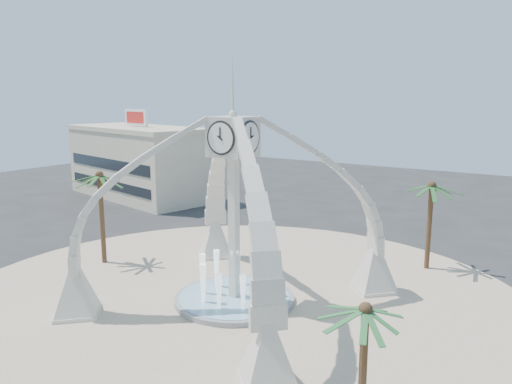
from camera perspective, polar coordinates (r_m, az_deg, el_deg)
The scene contains 8 objects.
ground at distance 34.20m, azimuth -2.47°, elevation -12.45°, with size 140.00×140.00×0.00m, color #282828.
plaza at distance 34.19m, azimuth -2.47°, elevation -12.40°, with size 40.00×40.00×0.06m, color #BFAD8E.
clock_tower at distance 32.20m, azimuth -2.57°, elevation -1.77°, with size 17.94×17.94×16.30m.
fountain at distance 34.09m, azimuth -2.48°, elevation -12.00°, with size 8.00×8.00×3.62m.
building_nw at distance 69.80m, azimuth -13.31°, elevation 3.39°, with size 23.75×13.73×11.90m.
palm_east at distance 20.96m, azimuth 12.40°, elevation -13.14°, with size 3.74×3.74×5.84m.
palm_west at distance 41.85m, azimuth -17.45°, elevation 1.68°, with size 5.48×5.48×8.14m.
palm_north at distance 40.93m, azimuth 19.45°, elevation 0.57°, with size 5.12×5.12×7.57m.
Camera 1 is at (18.49, -25.41, 13.50)m, focal length 35.00 mm.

